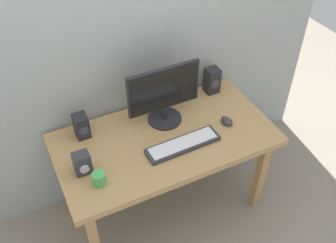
% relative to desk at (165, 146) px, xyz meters
% --- Properties ---
extents(ground_plane, '(6.00, 6.00, 0.00)m').
position_rel_desk_xyz_m(ground_plane, '(0.00, 0.00, -0.62)').
color(ground_plane, gray).
extents(desk, '(1.36, 0.72, 0.70)m').
position_rel_desk_xyz_m(desk, '(0.00, 0.00, 0.00)').
color(desk, tan).
rests_on(desk, ground_plane).
extents(monitor, '(0.48, 0.22, 0.39)m').
position_rel_desk_xyz_m(monitor, '(0.07, 0.15, 0.28)').
color(monitor, '#232328').
rests_on(monitor, desk).
extents(keyboard_primary, '(0.47, 0.14, 0.03)m').
position_rel_desk_xyz_m(keyboard_primary, '(0.06, -0.12, 0.09)').
color(keyboard_primary, '#333338').
rests_on(keyboard_primary, desk).
extents(mouse, '(0.08, 0.10, 0.04)m').
position_rel_desk_xyz_m(mouse, '(0.41, -0.06, 0.10)').
color(mouse, '#333338').
rests_on(mouse, desk).
extents(speaker_right, '(0.09, 0.10, 0.19)m').
position_rel_desk_xyz_m(speaker_right, '(0.50, 0.28, 0.17)').
color(speaker_right, '#232328').
rests_on(speaker_right, desk).
extents(speaker_left, '(0.08, 0.10, 0.15)m').
position_rel_desk_xyz_m(speaker_left, '(-0.45, 0.24, 0.15)').
color(speaker_left, '#232328').
rests_on(speaker_left, desk).
extents(audio_controller, '(0.09, 0.09, 0.14)m').
position_rel_desk_xyz_m(audio_controller, '(-0.54, -0.05, 0.15)').
color(audio_controller, '#333338').
rests_on(audio_controller, desk).
extents(coffee_mug, '(0.07, 0.07, 0.08)m').
position_rel_desk_xyz_m(coffee_mug, '(-0.48, -0.17, 0.12)').
color(coffee_mug, '#4CB259').
rests_on(coffee_mug, desk).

